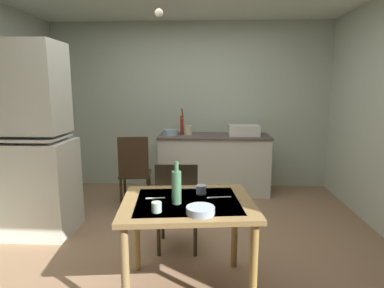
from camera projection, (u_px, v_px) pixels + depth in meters
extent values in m
plane|color=#8F6D51|center=(178.00, 242.00, 3.22)|extent=(5.28, 5.28, 0.00)
cube|color=#B6C4AE|center=(190.00, 106.00, 4.98)|extent=(4.38, 0.10, 2.54)
cube|color=silver|center=(27.00, 187.00, 3.38)|extent=(0.97, 0.57, 1.00)
cube|color=beige|center=(18.00, 88.00, 3.20)|extent=(0.89, 0.49, 0.92)
cube|color=silver|center=(21.00, 138.00, 3.26)|extent=(0.87, 0.52, 0.02)
cube|color=silver|center=(214.00, 165.00, 4.75)|extent=(1.59, 0.60, 0.83)
cube|color=#574B47|center=(214.00, 136.00, 4.67)|extent=(1.62, 0.63, 0.03)
sphere|color=#2D2823|center=(197.00, 167.00, 4.44)|extent=(0.02, 0.02, 0.02)
cube|color=silver|center=(244.00, 130.00, 4.63)|extent=(0.44, 0.34, 0.15)
cube|color=black|center=(244.00, 125.00, 4.62)|extent=(0.38, 0.28, 0.01)
cylinder|color=maroon|center=(182.00, 125.00, 4.72)|extent=(0.05, 0.05, 0.28)
cylinder|color=maroon|center=(181.00, 119.00, 4.63)|extent=(0.03, 0.12, 0.03)
cylinder|color=#993018|center=(182.00, 112.00, 4.74)|extent=(0.02, 0.16, 0.12)
cylinder|color=#9EB2C6|center=(170.00, 132.00, 4.64)|extent=(0.22, 0.22, 0.09)
cylinder|color=beige|center=(188.00, 130.00, 4.68)|extent=(0.12, 0.12, 0.14)
cube|color=olive|center=(188.00, 203.00, 2.33)|extent=(1.04, 0.87, 0.04)
cube|color=#EDEDCE|center=(188.00, 201.00, 2.33)|extent=(0.81, 0.68, 0.00)
cylinder|color=olive|center=(125.00, 276.00, 2.06)|extent=(0.06, 0.06, 0.69)
cylinder|color=olive|center=(253.00, 271.00, 2.11)|extent=(0.06, 0.06, 0.69)
cylinder|color=olive|center=(137.00, 231.00, 2.69)|extent=(0.06, 0.06, 0.69)
cylinder|color=olive|center=(235.00, 229.00, 2.74)|extent=(0.06, 0.06, 0.69)
cube|color=#332A18|center=(178.00, 207.00, 3.06)|extent=(0.41, 0.41, 0.03)
cube|color=#2E291C|center=(176.00, 189.00, 2.84)|extent=(0.38, 0.03, 0.45)
cylinder|color=#332A18|center=(196.00, 220.00, 3.27)|extent=(0.04, 0.04, 0.40)
cylinder|color=#332A18|center=(163.00, 220.00, 3.27)|extent=(0.04, 0.04, 0.40)
cylinder|color=#332A18|center=(195.00, 236.00, 2.93)|extent=(0.04, 0.04, 0.40)
cylinder|color=#332A18|center=(159.00, 235.00, 2.94)|extent=(0.04, 0.04, 0.40)
cube|color=#332914|center=(135.00, 174.00, 4.21)|extent=(0.45, 0.45, 0.03)
cube|color=#382818|center=(133.00, 157.00, 3.98)|extent=(0.38, 0.07, 0.51)
cylinder|color=#332914|center=(149.00, 186.00, 4.43)|extent=(0.04, 0.04, 0.41)
cylinder|color=#332914|center=(125.00, 186.00, 4.40)|extent=(0.04, 0.04, 0.41)
cylinder|color=#332914|center=(148.00, 193.00, 4.09)|extent=(0.04, 0.04, 0.41)
cylinder|color=#332914|center=(121.00, 194.00, 4.07)|extent=(0.04, 0.04, 0.41)
cylinder|color=#9EB2C6|center=(200.00, 210.00, 2.09)|extent=(0.19, 0.19, 0.05)
cylinder|color=#ADD1C1|center=(157.00, 207.00, 2.12)|extent=(0.07, 0.07, 0.07)
cylinder|color=#9EB2C6|center=(201.00, 189.00, 2.49)|extent=(0.08, 0.08, 0.07)
cylinder|color=#4C7F56|center=(177.00, 188.00, 2.26)|extent=(0.07, 0.07, 0.24)
cylinder|color=#4C7F56|center=(176.00, 166.00, 2.23)|extent=(0.03, 0.03, 0.07)
cube|color=silver|center=(219.00, 197.00, 2.40)|extent=(0.19, 0.04, 0.00)
cube|color=beige|center=(187.00, 188.00, 2.62)|extent=(0.14, 0.03, 0.00)
cube|color=beige|center=(155.00, 198.00, 2.38)|extent=(0.15, 0.04, 0.00)
sphere|color=#F9EFCC|center=(159.00, 13.00, 2.97)|extent=(0.08, 0.08, 0.08)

